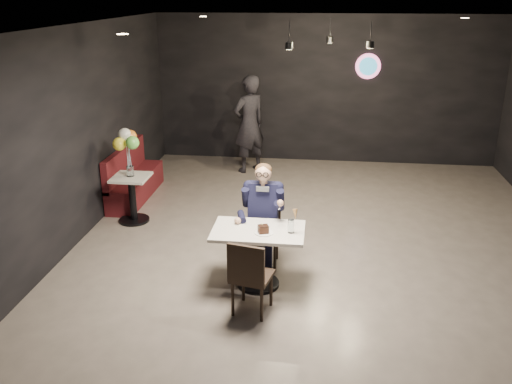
# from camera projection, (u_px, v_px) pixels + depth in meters

# --- Properties ---
(floor) EXTENTS (9.00, 9.00, 0.00)m
(floor) POSITION_uv_depth(u_px,v_px,m) (321.00, 256.00, 7.43)
(floor) COLOR gray
(floor) RESTS_ON ground
(wall_sign) EXTENTS (0.50, 0.06, 0.50)m
(wall_sign) POSITION_uv_depth(u_px,v_px,m) (368.00, 66.00, 10.79)
(wall_sign) COLOR pink
(wall_sign) RESTS_ON floor
(pendant_lights) EXTENTS (1.40, 1.20, 0.36)m
(pendant_lights) POSITION_uv_depth(u_px,v_px,m) (331.00, 28.00, 8.28)
(pendant_lights) COLOR black
(pendant_lights) RESTS_ON floor
(main_table) EXTENTS (1.10, 0.70, 0.75)m
(main_table) POSITION_uv_depth(u_px,v_px,m) (258.00, 258.00, 6.59)
(main_table) COLOR white
(main_table) RESTS_ON floor
(chair_far) EXTENTS (0.42, 0.46, 0.92)m
(chair_far) POSITION_uv_depth(u_px,v_px,m) (263.00, 232.00, 7.07)
(chair_far) COLOR black
(chair_far) RESTS_ON floor
(chair_near) EXTENTS (0.51, 0.54, 0.92)m
(chair_near) POSITION_uv_depth(u_px,v_px,m) (252.00, 275.00, 6.02)
(chair_near) COLOR black
(chair_near) RESTS_ON floor
(seated_man) EXTENTS (0.60, 0.80, 1.44)m
(seated_man) POSITION_uv_depth(u_px,v_px,m) (263.00, 214.00, 6.98)
(seated_man) COLOR black
(seated_man) RESTS_ON floor
(dessert_plate) EXTENTS (0.22, 0.22, 0.01)m
(dessert_plate) POSITION_uv_depth(u_px,v_px,m) (264.00, 233.00, 6.36)
(dessert_plate) COLOR white
(dessert_plate) RESTS_ON main_table
(cake_slice) EXTENTS (0.14, 0.13, 0.08)m
(cake_slice) POSITION_uv_depth(u_px,v_px,m) (263.00, 229.00, 6.33)
(cake_slice) COLOR black
(cake_slice) RESTS_ON dessert_plate
(mint_leaf) EXTENTS (0.06, 0.04, 0.01)m
(mint_leaf) POSITION_uv_depth(u_px,v_px,m) (261.00, 227.00, 6.29)
(mint_leaf) COLOR #29802B
(mint_leaf) RESTS_ON cake_slice
(sundae_glass) EXTENTS (0.07, 0.07, 0.17)m
(sundae_glass) POSITION_uv_depth(u_px,v_px,m) (291.00, 226.00, 6.35)
(sundae_glass) COLOR silver
(sundae_glass) RESTS_ON main_table
(wafer_cone) EXTENTS (0.07, 0.07, 0.12)m
(wafer_cone) POSITION_uv_depth(u_px,v_px,m) (295.00, 214.00, 6.28)
(wafer_cone) COLOR tan
(wafer_cone) RESTS_ON sundae_glass
(booth_bench) EXTENTS (0.45, 1.81, 0.91)m
(booth_bench) POSITION_uv_depth(u_px,v_px,m) (135.00, 173.00, 9.37)
(booth_bench) COLOR #470F12
(booth_bench) RESTS_ON floor
(side_table) EXTENTS (0.54, 0.54, 0.68)m
(side_table) POSITION_uv_depth(u_px,v_px,m) (133.00, 201.00, 8.45)
(side_table) COLOR white
(side_table) RESTS_ON floor
(balloon_vase) EXTENTS (0.11, 0.11, 0.16)m
(balloon_vase) POSITION_uv_depth(u_px,v_px,m) (130.00, 171.00, 8.27)
(balloon_vase) COLOR silver
(balloon_vase) RESTS_ON side_table
(balloon_bunch) EXTENTS (0.37, 0.37, 0.60)m
(balloon_bunch) POSITION_uv_depth(u_px,v_px,m) (128.00, 148.00, 8.14)
(balloon_bunch) COLOR yellow
(balloon_bunch) RESTS_ON balloon_vase
(passerby) EXTENTS (0.82, 0.81, 1.92)m
(passerby) POSITION_uv_depth(u_px,v_px,m) (249.00, 124.00, 10.61)
(passerby) COLOR black
(passerby) RESTS_ON floor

